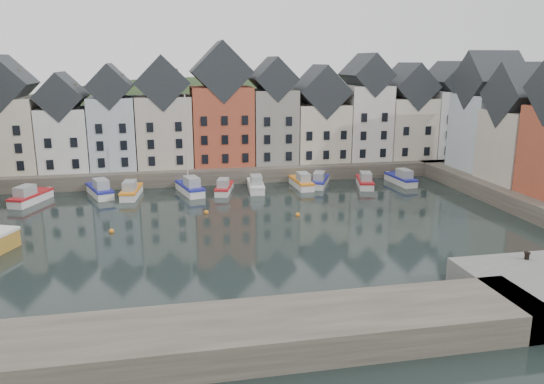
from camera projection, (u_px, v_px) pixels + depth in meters
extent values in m
plane|color=black|center=(252.00, 233.00, 53.61)|extent=(260.00, 260.00, 0.00)
cube|color=#443D34|center=(221.00, 167.00, 81.91)|extent=(90.00, 16.00, 2.00)
cube|color=#443D34|center=(143.00, 346.00, 30.52)|extent=(50.00, 6.00, 2.00)
ellipsoid|color=#1E2F17|center=(210.00, 232.00, 111.22)|extent=(153.60, 70.40, 64.00)
sphere|color=black|center=(132.00, 107.00, 97.30)|extent=(5.77, 5.77, 5.77)
sphere|color=black|center=(320.00, 103.00, 114.23)|extent=(5.27, 5.27, 5.27)
sphere|color=black|center=(361.00, 106.00, 109.39)|extent=(5.07, 5.07, 5.07)
sphere|color=black|center=(277.00, 107.00, 106.98)|extent=(5.01, 5.01, 5.01)
sphere|color=black|center=(3.00, 118.00, 98.65)|extent=(3.94, 3.94, 3.94)
sphere|color=black|center=(336.00, 103.00, 114.44)|extent=(5.21, 5.21, 5.21)
sphere|color=black|center=(215.00, 104.00, 107.78)|extent=(5.45, 5.45, 5.45)
sphere|color=black|center=(400.00, 111.00, 105.11)|extent=(4.49, 4.49, 4.49)
cube|color=beige|center=(10.00, 135.00, 72.95)|extent=(7.67, 8.00, 10.07)
cube|color=black|center=(4.00, 84.00, 71.28)|extent=(7.67, 8.16, 7.67)
cube|color=silver|center=(66.00, 139.00, 74.53)|extent=(6.56, 8.00, 8.61)
cube|color=black|center=(62.00, 96.00, 73.10)|extent=(6.56, 8.16, 6.56)
cube|color=silver|center=(114.00, 132.00, 75.61)|extent=(6.20, 8.00, 10.02)
cube|color=black|center=(111.00, 86.00, 74.04)|extent=(6.20, 8.16, 6.20)
cube|color=beige|center=(164.00, 131.00, 76.97)|extent=(7.70, 8.00, 10.08)
cube|color=black|center=(162.00, 82.00, 75.30)|extent=(7.70, 8.16, 7.70)
cube|color=#AF4B32|center=(222.00, 125.00, 78.43)|extent=(8.69, 8.00, 11.28)
cube|color=black|center=(220.00, 72.00, 76.55)|extent=(8.69, 8.16, 8.69)
cube|color=gray|center=(273.00, 126.00, 79.97)|extent=(6.43, 8.00, 10.78)
cube|color=black|center=(273.00, 79.00, 78.29)|extent=(6.43, 8.16, 6.43)
cube|color=beige|center=(319.00, 132.00, 81.64)|extent=(7.88, 8.00, 8.56)
cube|color=black|center=(320.00, 91.00, 80.14)|extent=(7.88, 8.16, 7.88)
cube|color=silver|center=(364.00, 122.00, 82.72)|extent=(6.50, 8.00, 11.27)
cube|color=black|center=(366.00, 75.00, 80.98)|extent=(6.50, 8.16, 6.50)
cube|color=beige|center=(406.00, 127.00, 84.30)|extent=(7.23, 8.00, 9.32)
cube|color=black|center=(408.00, 86.00, 82.75)|extent=(7.23, 8.16, 7.23)
cube|color=silver|center=(445.00, 123.00, 85.50)|extent=(6.18, 8.00, 10.32)
cube|color=black|center=(449.00, 81.00, 83.89)|extent=(6.18, 8.16, 6.18)
cube|color=silver|center=(486.00, 132.00, 74.27)|extent=(7.47, 8.00, 10.38)
cube|color=black|center=(491.00, 80.00, 72.54)|extent=(7.62, 8.00, 8.00)
cube|color=beige|center=(522.00, 146.00, 66.83)|extent=(8.14, 8.00, 8.89)
cube|color=black|center=(528.00, 95.00, 65.29)|extent=(8.30, 8.00, 8.00)
sphere|color=orange|center=(206.00, 212.00, 60.42)|extent=(0.50, 0.50, 0.50)
sphere|color=orange|center=(298.00, 215.00, 59.49)|extent=(0.50, 0.50, 0.50)
sphere|color=orange|center=(111.00, 231.00, 53.74)|extent=(0.50, 0.50, 0.50)
cube|color=silver|center=(31.00, 200.00, 65.06)|extent=(4.23, 6.78, 1.20)
cube|color=#B2191E|center=(31.00, 194.00, 64.90)|extent=(4.38, 6.94, 0.27)
cube|color=#929699|center=(25.00, 191.00, 63.81)|extent=(2.38, 2.99, 1.30)
cube|color=silver|center=(100.00, 193.00, 68.38)|extent=(4.09, 6.89, 1.21)
cube|color=navy|center=(100.00, 188.00, 68.22)|extent=(4.24, 7.05, 0.28)
cube|color=#929699|center=(101.00, 184.00, 67.24)|extent=(2.34, 3.01, 1.32)
cube|color=silver|center=(132.00, 194.00, 68.01)|extent=(2.66, 6.44, 1.15)
cube|color=orange|center=(131.00, 189.00, 67.86)|extent=(2.78, 6.57, 0.26)
cube|color=#929699|center=(130.00, 186.00, 66.81)|extent=(1.77, 2.67, 1.25)
cube|color=silver|center=(190.00, 190.00, 69.63)|extent=(3.60, 6.98, 1.23)
cube|color=navy|center=(190.00, 185.00, 69.47)|extent=(3.74, 7.14, 0.28)
cube|color=#929699|center=(192.00, 182.00, 68.44)|extent=(2.18, 2.98, 1.34)
cylinder|color=silver|center=(186.00, 142.00, 68.70)|extent=(0.16, 0.16, 12.26)
cube|color=silver|center=(224.00, 190.00, 70.09)|extent=(3.10, 5.90, 1.04)
cube|color=#B2191E|center=(224.00, 186.00, 69.95)|extent=(3.22, 6.03, 0.24)
cube|color=#929699|center=(223.00, 183.00, 68.99)|extent=(1.86, 2.53, 1.13)
cube|color=silver|center=(256.00, 188.00, 71.30)|extent=(2.39, 6.34, 1.14)
cube|color=silver|center=(256.00, 183.00, 71.15)|extent=(2.50, 6.48, 0.26)
cube|color=#929699|center=(256.00, 180.00, 70.10)|extent=(1.66, 2.60, 1.24)
cube|color=silver|center=(301.00, 185.00, 72.99)|extent=(2.08, 6.27, 1.14)
cube|color=orange|center=(301.00, 180.00, 72.84)|extent=(2.18, 6.39, 0.26)
cube|color=#929699|center=(303.00, 177.00, 71.81)|extent=(1.53, 2.53, 1.24)
cube|color=silver|center=(320.00, 183.00, 73.92)|extent=(4.08, 6.13, 1.09)
cube|color=navy|center=(320.00, 179.00, 73.77)|extent=(4.22, 6.28, 0.25)
cube|color=#929699|center=(319.00, 176.00, 72.79)|extent=(2.24, 2.73, 1.19)
cube|color=silver|center=(365.00, 184.00, 73.51)|extent=(3.29, 6.35, 1.12)
cube|color=#B2191E|center=(365.00, 180.00, 73.36)|extent=(3.42, 6.49, 0.25)
cube|color=#929699|center=(366.00, 177.00, 72.33)|extent=(1.98, 2.71, 1.22)
cube|color=silver|center=(400.00, 181.00, 75.14)|extent=(2.34, 6.37, 1.15)
cube|color=navy|center=(401.00, 177.00, 74.99)|extent=(2.45, 6.51, 0.26)
cube|color=#929699|center=(404.00, 174.00, 73.96)|extent=(1.64, 2.60, 1.25)
cylinder|color=black|center=(527.00, 256.00, 41.00)|extent=(0.36, 0.36, 0.50)
cylinder|color=black|center=(527.00, 253.00, 40.93)|extent=(0.48, 0.48, 0.08)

